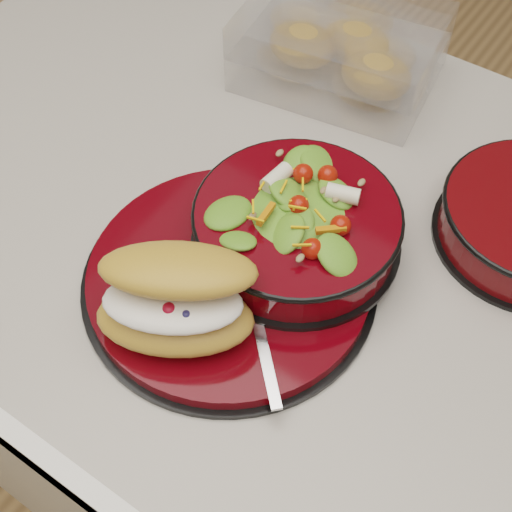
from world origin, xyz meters
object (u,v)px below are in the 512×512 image
Objects in this scene: croissant at (177,300)px; fork at (260,335)px; island_counter at (300,406)px; dinner_plate at (230,278)px; salad_bowl at (297,221)px; pastry_box at (341,49)px.

fork is (0.07, 0.03, -0.04)m from croissant.
island_counter is 4.00× the size of dinner_plate.
salad_bowl is 0.31m from pastry_box.
pastry_box is at bearing 102.49° from dinner_plate.
salad_bowl is 1.29× the size of croissant.
dinner_plate is 0.08m from fork.
island_counter is at bearing 46.60° from croissant.
dinner_plate is 0.37m from pastry_box.
island_counter is at bearing 69.66° from dinner_plate.
salad_bowl is 1.93× the size of fork.
croissant is at bearing -88.95° from pastry_box.
dinner_plate is 1.15× the size of pastry_box.
dinner_plate is at bearing -115.72° from salad_bowl.
croissant is 0.64× the size of pastry_box.
croissant is at bearing 160.08° from fork.
croissant is at bearing -91.32° from dinner_plate.
croissant is (-0.04, -0.15, 0.01)m from salad_bowl.
pastry_box is (-0.11, 0.28, -0.01)m from salad_bowl.
pastry_box is (-0.08, 0.43, -0.02)m from croissant.
island_counter is at bearing 80.22° from salad_bowl.
dinner_plate is at bearing 101.98° from fork.
croissant is at bearing -102.88° from island_counter.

